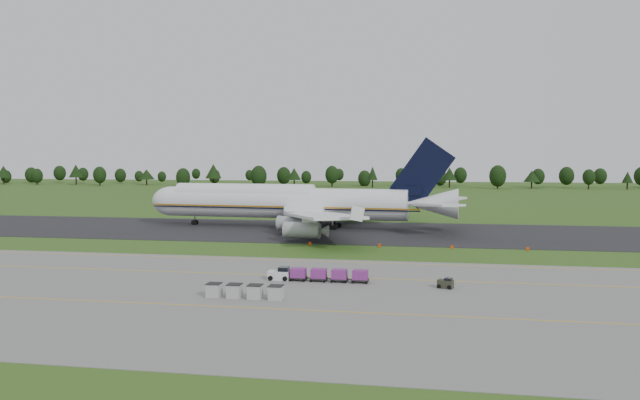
% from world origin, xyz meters
% --- Properties ---
extents(ground, '(600.00, 600.00, 0.00)m').
position_xyz_m(ground, '(0.00, 0.00, 0.00)').
color(ground, '#2F5118').
rests_on(ground, ground).
extents(apron, '(300.00, 52.00, 0.06)m').
position_xyz_m(apron, '(0.00, -34.00, 0.03)').
color(apron, slate).
rests_on(apron, ground).
extents(taxiway, '(300.00, 40.00, 0.08)m').
position_xyz_m(taxiway, '(0.00, 28.00, 0.04)').
color(taxiway, black).
rests_on(taxiway, ground).
extents(apron_markings, '(300.00, 30.20, 0.01)m').
position_xyz_m(apron_markings, '(0.00, -26.98, 0.06)').
color(apron_markings, gold).
rests_on(apron_markings, apron).
extents(tree_line, '(526.61, 21.36, 12.00)m').
position_xyz_m(tree_line, '(-14.67, 220.67, 6.21)').
color(tree_line, black).
rests_on(tree_line, ground).
extents(aircraft, '(71.33, 69.43, 20.04)m').
position_xyz_m(aircraft, '(-10.95, 33.30, 5.72)').
color(aircraft, white).
rests_on(aircraft, ground).
extents(baggage_train, '(12.96, 1.66, 1.59)m').
position_xyz_m(baggage_train, '(5.58, -24.99, 0.90)').
color(baggage_train, silver).
rests_on(baggage_train, apron).
extents(utility_cart, '(2.07, 1.60, 1.00)m').
position_xyz_m(utility_cart, '(21.71, -26.45, 0.55)').
color(utility_cart, '#2C3021').
rests_on(utility_cart, apron).
extents(uld_row, '(8.79, 1.59, 1.57)m').
position_xyz_m(uld_row, '(-0.63, -35.82, 0.85)').
color(uld_row, '#A5A5A5').
rests_on(uld_row, apron).
extents(edge_markers, '(38.08, 0.30, 0.60)m').
position_xyz_m(edge_markers, '(17.41, 6.76, 0.27)').
color(edge_markers, '#DD3C06').
rests_on(edge_markers, ground).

